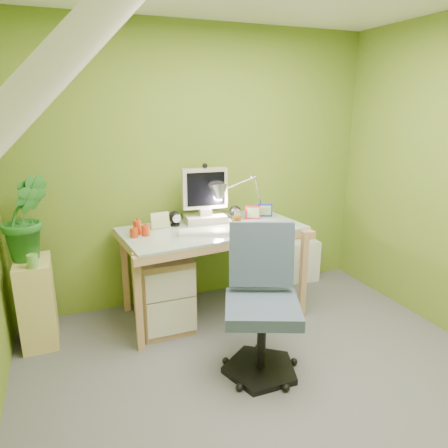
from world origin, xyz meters
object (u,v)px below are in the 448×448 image
object	(u,v)px
desk	(213,271)
radiator	(298,262)
desk_lamp	(253,187)
side_ledge	(37,302)
task_chair	(262,306)
monitor	(205,193)
potted_plant	(26,217)

from	to	relation	value
desk	radiator	xyz separation A→B (m)	(1.04, 0.32, -0.18)
desk	desk_lamp	world-z (taller)	desk_lamp
desk	side_ledge	world-z (taller)	desk
desk	radiator	world-z (taller)	desk
desk_lamp	radiator	xyz separation A→B (m)	(0.59, 0.14, -0.84)
desk_lamp	side_ledge	world-z (taller)	desk_lamp
side_ledge	radiator	bearing A→B (deg)	6.17
desk	radiator	bearing A→B (deg)	11.25
desk	task_chair	world-z (taller)	task_chair
monitor	task_chair	xyz separation A→B (m)	(0.02, -1.07, -0.53)
monitor	radiator	distance (m)	1.33
desk_lamp	side_ledge	distance (m)	1.96
radiator	potted_plant	bearing A→B (deg)	-171.59
monitor	radiator	world-z (taller)	monitor
radiator	desk_lamp	bearing A→B (deg)	-163.15
desk	potted_plant	world-z (taller)	potted_plant
side_ledge	task_chair	distance (m)	1.69
desk_lamp	radiator	distance (m)	1.03
side_ledge	task_chair	size ratio (longest dim) A/B	0.67
desk	desk_lamp	distance (m)	0.82
radiator	side_ledge	bearing A→B (deg)	-170.41
side_ledge	potted_plant	xyz separation A→B (m)	(0.00, 0.05, 0.64)
monitor	potted_plant	world-z (taller)	potted_plant
radiator	desk	bearing A→B (deg)	-159.42
desk	monitor	world-z (taller)	monitor
side_ledge	potted_plant	distance (m)	0.64
monitor	potted_plant	bearing A→B (deg)	-172.29
desk	potted_plant	bearing A→B (deg)	169.50
task_chair	side_ledge	bearing A→B (deg)	168.32
potted_plant	task_chair	size ratio (longest dim) A/B	0.64
monitor	task_chair	world-z (taller)	monitor
monitor	desk_lamp	bearing A→B (deg)	4.77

